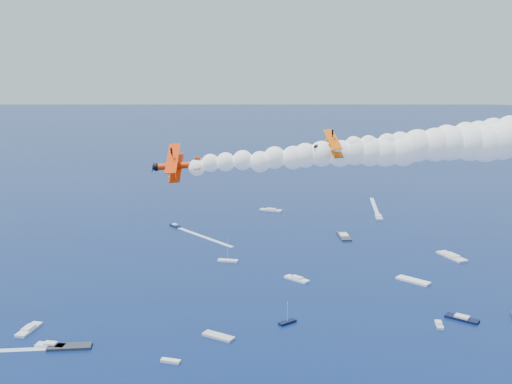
% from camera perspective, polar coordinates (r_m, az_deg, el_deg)
% --- Properties ---
extents(biplane_lead, '(10.33, 11.19, 7.17)m').
position_cam_1_polar(biplane_lead, '(100.43, 7.37, 4.23)').
color(biplane_lead, '#DC5704').
extents(biplane_trail, '(11.73, 12.97, 9.10)m').
position_cam_1_polar(biplane_trail, '(101.73, -7.27, 2.43)').
color(biplane_trail, '#F63205').
extents(smoke_trail_lead, '(57.92, 52.11, 10.39)m').
position_cam_1_polar(smoke_trail_lead, '(109.17, 21.86, 5.20)').
color(smoke_trail_lead, white).
extents(smoke_trail_trail, '(57.72, 47.43, 10.39)m').
position_cam_1_polar(smoke_trail_trail, '(101.43, 8.43, 3.57)').
color(smoke_trail_trail, white).
extents(spectator_boats, '(231.55, 199.62, 0.70)m').
position_cam_1_polar(spectator_boats, '(204.32, 8.56, -9.18)').
color(spectator_boats, silver).
rests_on(spectator_boats, ground).
extents(boat_wakes, '(74.95, 232.81, 0.04)m').
position_cam_1_polar(boat_wakes, '(247.49, -2.71, -5.26)').
color(boat_wakes, white).
rests_on(boat_wakes, ground).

